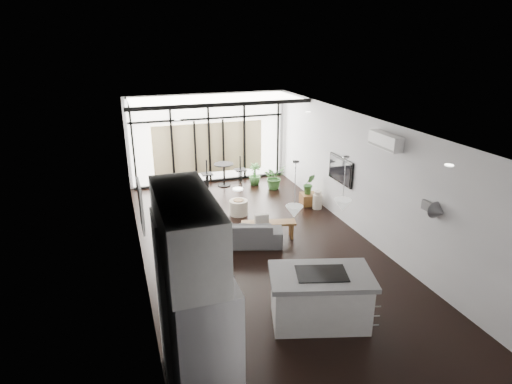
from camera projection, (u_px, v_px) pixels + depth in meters
floor at (260, 249)px, 9.45m from camera, size 5.00×10.00×0.00m
ceiling at (261, 124)px, 8.48m from camera, size 5.00×10.00×0.00m
wall_left at (138, 204)px, 8.21m from camera, size 0.02×10.00×2.80m
wall_right at (364, 178)px, 9.71m from camera, size 0.02×10.00×2.80m
wall_back at (208, 139)px, 13.41m from camera, size 5.00×0.02×2.80m
wall_front at (416, 343)px, 4.52m from camera, size 5.00×0.02×2.80m
glazing at (209, 139)px, 13.30m from camera, size 5.00×0.20×2.80m
skylight at (214, 99)px, 12.05m from camera, size 4.70×1.90×0.06m
neighbour_building at (209, 148)px, 13.47m from camera, size 3.50×0.02×1.60m
island at (320, 298)px, 6.94m from camera, size 1.84×1.39×0.90m
cooktop at (322, 273)px, 6.78m from camera, size 0.92×0.74×0.01m
fridge at (205, 349)px, 5.09m from camera, size 0.73×0.91×1.88m
appliance_column at (183, 296)px, 5.68m from camera, size 0.62×0.65×2.39m
upper_cabinets at (186, 231)px, 4.89m from camera, size 0.62×1.75×0.86m
pendant_left at (294, 212)px, 6.27m from camera, size 0.26×0.26×0.18m
pendant_right at (342, 205)px, 6.51m from camera, size 0.26×0.26×0.18m
sofa at (239, 228)px, 9.60m from camera, size 2.01×1.12×0.75m
console_bench at (269, 230)px, 9.93m from camera, size 1.29×0.61×0.40m
pouf at (239, 207)px, 11.23m from camera, size 0.57×0.57×0.39m
crate at (308, 199)px, 11.90m from camera, size 0.47×0.47×0.32m
plant_tall at (274, 179)px, 13.10m from camera, size 0.89×0.93×0.58m
plant_med at (255, 179)px, 13.47m from camera, size 0.68×0.79×0.39m
plant_crate at (309, 189)px, 11.80m from camera, size 0.43×0.63×0.26m
milk_can at (317, 200)px, 11.59m from camera, size 0.29×0.29×0.50m
bistro_set at (224, 175)px, 13.33m from camera, size 1.50×0.70×0.70m
tv at (341, 170)px, 10.62m from camera, size 0.05×1.10×0.65m
ac_unit at (385, 141)px, 8.60m from camera, size 0.22×0.90×0.30m
framed_art at (141, 206)px, 7.73m from camera, size 0.04×0.70×0.90m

